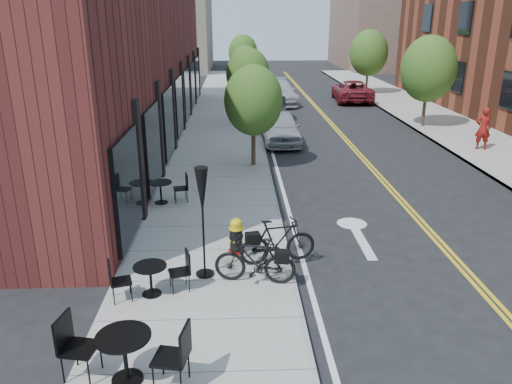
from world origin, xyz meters
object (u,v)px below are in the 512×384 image
object	(u,v)px
bistro_set_a	(125,351)
bicycle_right	(278,241)
parked_car_far	(352,91)
pedestrian	(483,128)
bistro_set_b	(151,276)
parked_car_b	(273,109)
patio_umbrella	(202,199)
bicycle_left	(255,260)
fire_hydrant	(236,236)
parked_car_a	(281,128)
bistro_set_c	(161,189)
parked_car_c	(278,92)

from	to	relation	value
bistro_set_a	bicycle_right	bearing A→B (deg)	66.49
bistro_set_a	parked_car_far	distance (m)	29.80
bistro_set_a	pedestrian	size ratio (longest dim) A/B	1.12
bistro_set_b	parked_car_b	bearing A→B (deg)	61.57
patio_umbrella	pedestrian	distance (m)	15.70
bicycle_right	parked_car_far	distance (m)	25.24
bicycle_left	patio_umbrella	world-z (taller)	patio_umbrella
patio_umbrella	parked_car_far	xyz separation A→B (m)	(8.82, 24.73, -1.18)
bicycle_right	fire_hydrant	bearing A→B (deg)	47.84
bicycle_left	patio_umbrella	size ratio (longest dim) A/B	0.70
patio_umbrella	fire_hydrant	bearing A→B (deg)	57.20
fire_hydrant	bistro_set_b	size ratio (longest dim) A/B	0.56
fire_hydrant	parked_car_a	distance (m)	11.86
bicycle_left	bistro_set_c	xyz separation A→B (m)	(-2.70, 5.00, -0.08)
fire_hydrant	bicycle_right	xyz separation A→B (m)	(0.96, -0.57, 0.11)
fire_hydrant	patio_umbrella	xyz separation A→B (m)	(-0.71, -1.10, 1.36)
bicycle_left	parked_car_c	xyz separation A→B (m)	(2.50, 24.28, 0.13)
pedestrian	patio_umbrella	bearing A→B (deg)	52.36
parked_car_b	pedestrian	bearing A→B (deg)	-36.91
bistro_set_c	bistro_set_b	bearing A→B (deg)	-96.34
bistro_set_b	bicycle_right	bearing A→B (deg)	9.18
bicycle_left	parked_car_far	distance (m)	26.27
bicycle_left	bistro_set_c	world-z (taller)	bicycle_left
fire_hydrant	parked_car_c	distance (m)	22.99
fire_hydrant	pedestrian	bearing A→B (deg)	18.68
bistro_set_a	parked_car_b	size ratio (longest dim) A/B	0.50
bistro_set_b	pedestrian	distance (m)	16.99
bicycle_left	bistro_set_a	bearing A→B (deg)	-25.10
bicycle_right	parked_car_b	world-z (taller)	parked_car_b
bistro_set_b	parked_car_b	world-z (taller)	parked_car_b
bicycle_left	bistro_set_b	bearing A→B (deg)	-68.78
patio_umbrella	bistro_set_a	bearing A→B (deg)	-106.98
bistro_set_b	parked_car_c	xyz separation A→B (m)	(4.65, 24.70, 0.23)
patio_umbrella	parked_car_b	bearing A→B (deg)	81.10
bicycle_right	parked_car_a	size ratio (longest dim) A/B	0.43
bicycle_right	parked_car_b	distance (m)	17.40
parked_car_far	bistro_set_c	bearing A→B (deg)	66.75
bicycle_right	bistro_set_c	world-z (taller)	bicycle_right
parked_car_a	pedestrian	world-z (taller)	pedestrian
bicycle_left	bicycle_right	bearing A→B (deg)	158.18
bistro_set_a	pedestrian	world-z (taller)	pedestrian
bistro_set_c	bicycle_right	bearing A→B (deg)	-63.48
fire_hydrant	bicycle_left	distance (m)	1.53
bicycle_right	bistro_set_b	bearing A→B (deg)	104.29
bistro_set_b	parked_car_a	bearing A→B (deg)	57.37
parked_car_a	parked_car_b	size ratio (longest dim) A/B	1.04
parked_car_a	parked_car_c	world-z (taller)	parked_car_c
patio_umbrella	pedestrian	size ratio (longest dim) A/B	1.37
parked_car_a	bicycle_left	bearing A→B (deg)	-98.34
fire_hydrant	parked_car_b	bearing A→B (deg)	59.30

